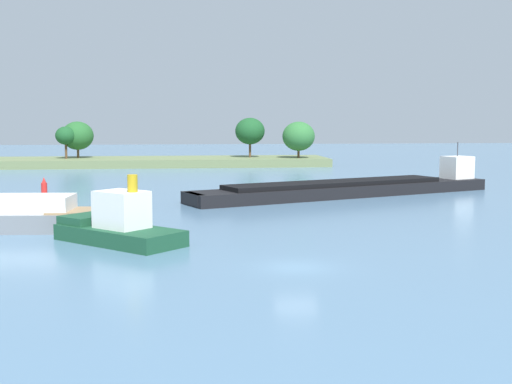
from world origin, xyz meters
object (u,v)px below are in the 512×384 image
at_px(tugboat, 118,225).
at_px(cargo_barge, 352,187).
at_px(fishing_skiff, 448,181).
at_px(channel_buoy_red, 44,186).

relative_size(tugboat, cargo_barge, 0.26).
bearing_deg(fishing_skiff, cargo_barge, -140.36).
bearing_deg(cargo_barge, tugboat, -131.61).
xyz_separation_m(tugboat, channel_buoy_red, (-11.86, 33.87, -0.43)).
xyz_separation_m(tugboat, cargo_barge, (23.89, 26.90, -0.29)).
height_order(tugboat, channel_buoy_red, tugboat).
relative_size(fishing_skiff, cargo_barge, 0.13).
height_order(tugboat, fishing_skiff, tugboat).
relative_size(tugboat, fishing_skiff, 1.95).
bearing_deg(fishing_skiff, tugboat, -134.97).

